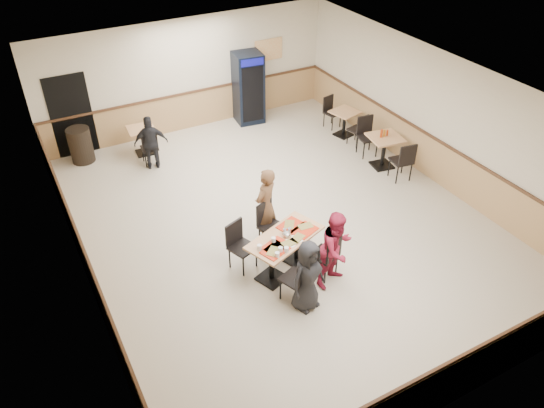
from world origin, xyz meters
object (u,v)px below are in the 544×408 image
diner_man_opposite (266,205)px  side_table_near (384,147)px  lone_diner (151,143)px  pepsi_cooler (248,88)px  side_table_far (344,119)px  main_table (285,248)px  diner_woman_left (307,276)px  diner_woman_right (337,249)px  back_table (142,137)px  trash_bin (81,145)px

diner_man_opposite → side_table_near: size_ratio=1.88×
lone_diner → pepsi_cooler: size_ratio=0.70×
side_table_far → pepsi_cooler: 2.79m
main_table → diner_woman_left: size_ratio=1.17×
diner_woman_right → side_table_near: 4.36m
lone_diner → side_table_far: size_ratio=1.73×
diner_man_opposite → back_table: 4.69m
diner_woman_right → pepsi_cooler: bearing=59.3°
trash_bin → diner_woman_right: bearing=-64.9°
diner_woman_left → side_table_far: size_ratio=1.76×
main_table → side_table_far: 5.63m
lone_diner → back_table: size_ratio=1.93×
diner_woman_right → pepsi_cooler: (1.58, 6.64, 0.22)m
diner_woman_right → side_table_far: diner_woman_right is taller
diner_woman_left → trash_bin: 7.27m
main_table → diner_woman_left: (-0.13, -1.00, 0.17)m
diner_man_opposite → back_table: size_ratio=2.29×
trash_bin → diner_man_opposite: bearing=-62.3°
back_table → trash_bin: bearing=166.5°
main_table → side_table_far: (4.07, 3.90, -0.05)m
diner_woman_right → side_table_far: size_ratio=1.91×
back_table → pepsi_cooler: bearing=7.0°
side_table_near → back_table: 6.03m
diner_man_opposite → pepsi_cooler: 5.37m
main_table → diner_man_opposite: size_ratio=1.01×
lone_diner → trash_bin: bearing=-23.6°
side_table_far → pepsi_cooler: (-1.84, 2.04, 0.51)m
back_table → side_table_far: bearing=-18.0°
diner_woman_right → side_table_far: bearing=36.0°
back_table → lone_diner: bearing=-90.0°
side_table_far → trash_bin: trash_bin is taller
main_table → diner_woman_right: diner_woman_right is taller
diner_woman_left → back_table: diner_woman_left is taller
diner_man_opposite → trash_bin: bearing=-91.5°
main_table → side_table_far: size_ratio=2.05×
diner_woman_right → back_table: (-1.63, 6.25, -0.29)m
side_table_far → back_table: side_table_far is taller
side_table_near → side_table_far: bearing=87.0°
main_table → back_table: main_table is taller
diner_woman_left → pepsi_cooler: 7.33m
lone_diner → trash_bin: size_ratio=1.54×
pepsi_cooler → trash_bin: 4.69m
lone_diner → pepsi_cooler: pepsi_cooler is taller
diner_woman_left → diner_woman_right: size_ratio=0.92×
side_table_near → side_table_far: size_ratio=1.08×
main_table → diner_woman_right: 0.99m
pepsi_cooler → back_table: bearing=-166.2°
main_table → trash_bin: (-2.43, 5.89, -0.08)m
diner_woman_left → pepsi_cooler: (2.36, 6.93, 0.29)m
main_table → trash_bin: trash_bin is taller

